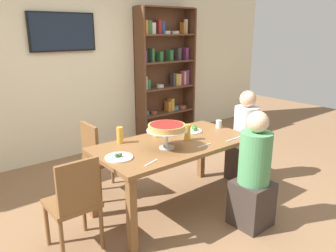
{
  "coord_description": "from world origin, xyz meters",
  "views": [
    {
      "loc": [
        -2.05,
        -2.46,
        1.85
      ],
      "look_at": [
        0.0,
        0.1,
        0.89
      ],
      "focal_mm": 35.23,
      "sensor_mm": 36.0,
      "label": 1
    }
  ],
  "objects_px": {
    "salad_plate_far_diner": "(119,157)",
    "beer_glass_amber_tall": "(187,132)",
    "bookshelf": "(165,72)",
    "chair_head_west": "(75,200)",
    "cutlery_fork_far": "(204,145)",
    "television": "(63,32)",
    "deep_dish_pizza_stand": "(167,128)",
    "diner_head_east": "(245,143)",
    "salad_plate_near_diner": "(191,130)",
    "cutlery_fork_near": "(232,139)",
    "cutlery_knife_near": "(151,162)",
    "water_glass_clear_near": "(219,124)",
    "beer_glass_amber_short": "(156,129)",
    "cutlery_knife_far": "(243,135)",
    "dining_table": "(174,151)",
    "diner_near_right": "(253,178)",
    "chair_far_left": "(100,155)",
    "beer_glass_amber_spare": "(120,135)"
  },
  "relations": [
    {
      "from": "cutlery_fork_near",
      "to": "beer_glass_amber_short",
      "type": "bearing_deg",
      "value": 131.1
    },
    {
      "from": "deep_dish_pizza_stand",
      "to": "salad_plate_near_diner",
      "type": "bearing_deg",
      "value": 24.3
    },
    {
      "from": "salad_plate_near_diner",
      "to": "diner_head_east",
      "type": "bearing_deg",
      "value": -13.71
    },
    {
      "from": "deep_dish_pizza_stand",
      "to": "beer_glass_amber_short",
      "type": "relative_size",
      "value": 2.47
    },
    {
      "from": "salad_plate_far_diner",
      "to": "beer_glass_amber_tall",
      "type": "bearing_deg",
      "value": -0.49
    },
    {
      "from": "chair_far_left",
      "to": "beer_glass_amber_tall",
      "type": "distance_m",
      "value": 1.05
    },
    {
      "from": "beer_glass_amber_tall",
      "to": "beer_glass_amber_short",
      "type": "bearing_deg",
      "value": 120.41
    },
    {
      "from": "chair_head_west",
      "to": "television",
      "type": "bearing_deg",
      "value": 67.88
    },
    {
      "from": "television",
      "to": "deep_dish_pizza_stand",
      "type": "xyz_separation_m",
      "value": [
        0.07,
        -2.2,
        -0.88
      ]
    },
    {
      "from": "diner_head_east",
      "to": "beer_glass_amber_spare",
      "type": "bearing_deg",
      "value": -12.21
    },
    {
      "from": "diner_head_east",
      "to": "water_glass_clear_near",
      "type": "relative_size",
      "value": 12.54
    },
    {
      "from": "bookshelf",
      "to": "chair_head_west",
      "type": "bearing_deg",
      "value": -141.32
    },
    {
      "from": "chair_head_west",
      "to": "deep_dish_pizza_stand",
      "type": "bearing_deg",
      "value": -1.84
    },
    {
      "from": "diner_near_right",
      "to": "salad_plate_near_diner",
      "type": "relative_size",
      "value": 4.52
    },
    {
      "from": "beer_glass_amber_short",
      "to": "salad_plate_far_diner",
      "type": "bearing_deg",
      "value": -155.29
    },
    {
      "from": "diner_head_east",
      "to": "salad_plate_far_diner",
      "type": "relative_size",
      "value": 4.52
    },
    {
      "from": "bookshelf",
      "to": "cutlery_knife_far",
      "type": "xyz_separation_m",
      "value": [
        -0.74,
        -2.32,
        -0.41
      ]
    },
    {
      "from": "diner_head_east",
      "to": "water_glass_clear_near",
      "type": "height_order",
      "value": "diner_head_east"
    },
    {
      "from": "diner_near_right",
      "to": "diner_head_east",
      "type": "distance_m",
      "value": 1.04
    },
    {
      "from": "deep_dish_pizza_stand",
      "to": "beer_glass_amber_short",
      "type": "xyz_separation_m",
      "value": [
        0.14,
        0.36,
        -0.12
      ]
    },
    {
      "from": "bookshelf",
      "to": "salad_plate_far_diner",
      "type": "relative_size",
      "value": 8.7
    },
    {
      "from": "dining_table",
      "to": "beer_glass_amber_short",
      "type": "bearing_deg",
      "value": 96.25
    },
    {
      "from": "beer_glass_amber_tall",
      "to": "salad_plate_far_diner",
      "type": "bearing_deg",
      "value": 179.51
    },
    {
      "from": "dining_table",
      "to": "salad_plate_near_diner",
      "type": "height_order",
      "value": "salad_plate_near_diner"
    },
    {
      "from": "television",
      "to": "bookshelf",
      "type": "bearing_deg",
      "value": -3.13
    },
    {
      "from": "dining_table",
      "to": "cutlery_knife_far",
      "type": "relative_size",
      "value": 9.15
    },
    {
      "from": "salad_plate_far_diner",
      "to": "cutlery_fork_near",
      "type": "bearing_deg",
      "value": -13.73
    },
    {
      "from": "deep_dish_pizza_stand",
      "to": "cutlery_knife_near",
      "type": "xyz_separation_m",
      "value": [
        -0.34,
        -0.21,
        -0.2
      ]
    },
    {
      "from": "beer_glass_amber_tall",
      "to": "cutlery_fork_near",
      "type": "xyz_separation_m",
      "value": [
        0.38,
        -0.28,
        -0.08
      ]
    },
    {
      "from": "salad_plate_near_diner",
      "to": "cutlery_fork_far",
      "type": "relative_size",
      "value": 1.41
    },
    {
      "from": "cutlery_knife_far",
      "to": "cutlery_fork_far",
      "type": "bearing_deg",
      "value": 172.05
    },
    {
      "from": "chair_head_west",
      "to": "beer_glass_amber_short",
      "type": "relative_size",
      "value": 5.5
    },
    {
      "from": "diner_head_east",
      "to": "salad_plate_near_diner",
      "type": "distance_m",
      "value": 0.82
    },
    {
      "from": "bookshelf",
      "to": "beer_glass_amber_tall",
      "type": "height_order",
      "value": "bookshelf"
    },
    {
      "from": "diner_near_right",
      "to": "chair_head_west",
      "type": "height_order",
      "value": "diner_near_right"
    },
    {
      "from": "deep_dish_pizza_stand",
      "to": "cutlery_fork_far",
      "type": "distance_m",
      "value": 0.43
    },
    {
      "from": "beer_glass_amber_short",
      "to": "diner_near_right",
      "type": "bearing_deg",
      "value": -67.91
    },
    {
      "from": "bookshelf",
      "to": "beer_glass_amber_spare",
      "type": "xyz_separation_m",
      "value": [
        -1.91,
        -1.69,
        -0.33
      ]
    },
    {
      "from": "diner_head_east",
      "to": "cutlery_fork_far",
      "type": "height_order",
      "value": "diner_head_east"
    },
    {
      "from": "chair_far_left",
      "to": "salad_plate_far_diner",
      "type": "bearing_deg",
      "value": -14.07
    },
    {
      "from": "chair_head_west",
      "to": "cutlery_fork_far",
      "type": "height_order",
      "value": "chair_head_west"
    },
    {
      "from": "diner_head_east",
      "to": "cutlery_knife_far",
      "type": "xyz_separation_m",
      "value": [
        -0.41,
        -0.28,
        0.25
      ]
    },
    {
      "from": "deep_dish_pizza_stand",
      "to": "cutlery_knife_far",
      "type": "bearing_deg",
      "value": -13.48
    },
    {
      "from": "cutlery_fork_near",
      "to": "cutlery_knife_near",
      "type": "distance_m",
      "value": 1.03
    },
    {
      "from": "bookshelf",
      "to": "salad_plate_near_diner",
      "type": "distance_m",
      "value": 2.18
    },
    {
      "from": "beer_glass_amber_tall",
      "to": "beer_glass_amber_spare",
      "type": "bearing_deg",
      "value": 148.86
    },
    {
      "from": "television",
      "to": "deep_dish_pizza_stand",
      "type": "bearing_deg",
      "value": -88.06
    },
    {
      "from": "bookshelf",
      "to": "salad_plate_near_diner",
      "type": "bearing_deg",
      "value": -120.13
    },
    {
      "from": "diner_head_east",
      "to": "cutlery_knife_far",
      "type": "relative_size",
      "value": 6.39
    },
    {
      "from": "cutlery_fork_near",
      "to": "cutlery_fork_far",
      "type": "distance_m",
      "value": 0.36
    }
  ]
}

